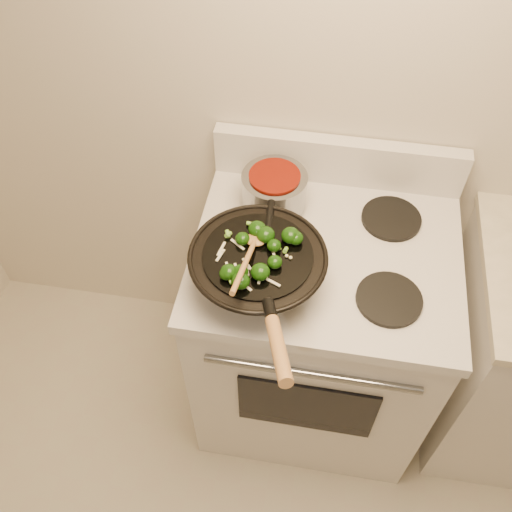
# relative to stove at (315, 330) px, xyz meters

# --- Properties ---
(stove) EXTENTS (0.78, 0.67, 1.08)m
(stove) POSITION_rel_stove_xyz_m (0.00, 0.00, 0.00)
(stove) COLOR silver
(stove) RESTS_ON ground
(wok) EXTENTS (0.37, 0.60, 0.24)m
(wok) POSITION_rel_stove_xyz_m (-0.18, -0.16, 0.53)
(wok) COLOR black
(wok) RESTS_ON stove
(stirfry) EXTENTS (0.22, 0.24, 0.04)m
(stirfry) POSITION_rel_stove_xyz_m (-0.18, -0.16, 0.59)
(stirfry) COLOR #113408
(stirfry) RESTS_ON wok
(wooden_spoon) EXTENTS (0.06, 0.26, 0.09)m
(wooden_spoon) POSITION_rel_stove_xyz_m (-0.20, -0.18, 0.61)
(wooden_spoon) COLOR #A57341
(wooden_spoon) RESTS_ON wok
(saucepan) EXTENTS (0.20, 0.32, 0.12)m
(saucepan) POSITION_rel_stove_xyz_m (-0.18, 0.14, 0.52)
(saucepan) COLOR gray
(saucepan) RESTS_ON stove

